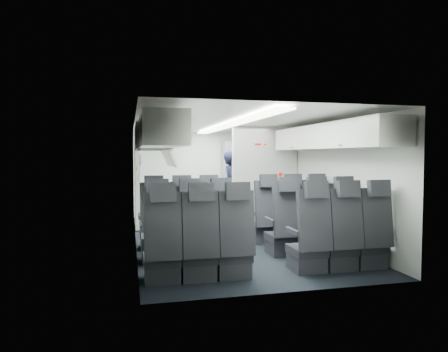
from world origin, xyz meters
name	(u,v)px	position (x,y,z in m)	size (l,w,h in m)	color
cabin_shell	(229,178)	(0.00, 0.00, 1.12)	(3.41, 6.01, 2.16)	black
seat_row_front	(236,222)	(0.00, -0.53, 0.40)	(3.33, 0.56, 1.24)	black
seat_row_mid	(252,231)	(0.00, -1.43, 0.40)	(3.33, 0.56, 1.24)	black
seat_row_rear	(273,244)	(0.00, -2.33, 0.40)	(3.33, 0.56, 1.24)	black
overhead_bin_left_rear	(161,131)	(-1.40, -2.00, 1.86)	(0.53, 1.80, 0.40)	white
overhead_bin_left_front_open	(150,145)	(-1.44, -0.25, 1.74)	(0.64, 1.70, 0.72)	#9E9E93
overhead_bin_right_rear	(357,134)	(1.40, -2.00, 1.86)	(0.53, 1.80, 0.40)	white
overhead_bin_right_front	(305,139)	(1.40, -0.25, 1.86)	(0.53, 1.70, 0.40)	white
bulkhead_partition	(265,178)	(0.98, 0.80, 1.08)	(1.40, 0.15, 2.13)	silver
galley_unit	(239,179)	(0.95, 2.72, 0.95)	(0.85, 0.52, 1.90)	#939399
boarding_door	(137,183)	(-1.64, 1.55, 0.95)	(0.12, 1.27, 1.86)	silver
flight_attendant	(232,188)	(0.44, 1.49, 0.82)	(0.60, 0.39, 1.64)	black
carry_on_bag	(156,140)	(-1.37, -0.52, 1.80)	(0.44, 0.31, 0.26)	black
papers	(241,177)	(0.63, 1.44, 1.07)	(0.22, 0.02, 0.15)	white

